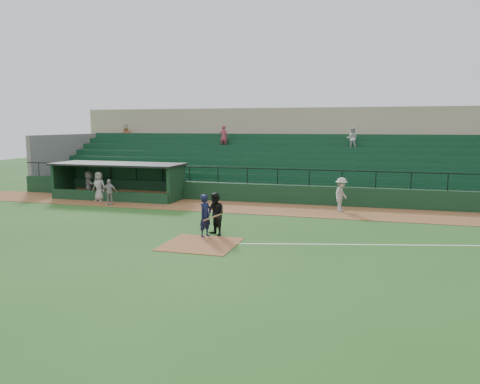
# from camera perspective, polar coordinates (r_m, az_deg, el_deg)

# --- Properties ---
(ground) EXTENTS (90.00, 90.00, 0.00)m
(ground) POSITION_cam_1_polar(r_m,az_deg,el_deg) (20.72, -3.83, -5.71)
(ground) COLOR #224F19
(ground) RESTS_ON ground
(warning_track) EXTENTS (40.00, 4.00, 0.03)m
(warning_track) POSITION_cam_1_polar(r_m,az_deg,el_deg) (28.21, 1.68, -1.96)
(warning_track) COLOR brown
(warning_track) RESTS_ON ground
(home_plate_dirt) EXTENTS (3.00, 3.00, 0.03)m
(home_plate_dirt) POSITION_cam_1_polar(r_m,az_deg,el_deg) (19.81, -4.82, -6.33)
(home_plate_dirt) COLOR brown
(home_plate_dirt) RESTS_ON ground
(foul_line) EXTENTS (17.49, 4.44, 0.01)m
(foul_line) POSITION_cam_1_polar(r_m,az_deg,el_deg) (20.75, 18.78, -6.11)
(foul_line) COLOR white
(foul_line) RESTS_ON ground
(stadium_structure) EXTENTS (38.00, 13.08, 6.40)m
(stadium_structure) POSITION_cam_1_polar(r_m,az_deg,el_deg) (36.13, 5.03, 3.88)
(stadium_structure) COLOR black
(stadium_structure) RESTS_ON ground
(dugout) EXTENTS (8.90, 3.20, 2.42)m
(dugout) POSITION_cam_1_polar(r_m,az_deg,el_deg) (33.17, -14.17, 1.61)
(dugout) COLOR black
(dugout) RESTS_ON ground
(batter_at_plate) EXTENTS (1.12, 0.81, 1.92)m
(batter_at_plate) POSITION_cam_1_polar(r_m,az_deg,el_deg) (20.89, -4.22, -2.91)
(batter_at_plate) COLOR black
(batter_at_plate) RESTS_ON ground
(umpire) EXTENTS (1.20, 1.17, 1.95)m
(umpire) POSITION_cam_1_polar(r_m,az_deg,el_deg) (21.14, -3.01, -2.73)
(umpire) COLOR black
(umpire) RESTS_ON ground
(runner) EXTENTS (1.09, 1.43, 1.95)m
(runner) POSITION_cam_1_polar(r_m,az_deg,el_deg) (27.58, 12.20, -0.29)
(runner) COLOR #A9A39E
(runner) RESTS_ON warning_track
(dugout_player_a) EXTENTS (1.03, 0.71, 1.62)m
(dugout_player_a) POSITION_cam_1_polar(r_m,az_deg,el_deg) (30.20, -15.63, -0.01)
(dugout_player_a) COLOR #9E9894
(dugout_player_a) RESTS_ON warning_track
(dugout_player_b) EXTENTS (0.99, 0.69, 1.91)m
(dugout_player_b) POSITION_cam_1_polar(r_m,az_deg,el_deg) (32.01, -16.75, 0.66)
(dugout_player_b) COLOR gray
(dugout_player_b) RESTS_ON warning_track
(dugout_player_c) EXTENTS (1.64, 1.57, 1.86)m
(dugout_player_c) POSITION_cam_1_polar(r_m,az_deg,el_deg) (33.67, -17.87, 0.92)
(dugout_player_c) COLOR #AAA49F
(dugout_player_c) RESTS_ON warning_track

